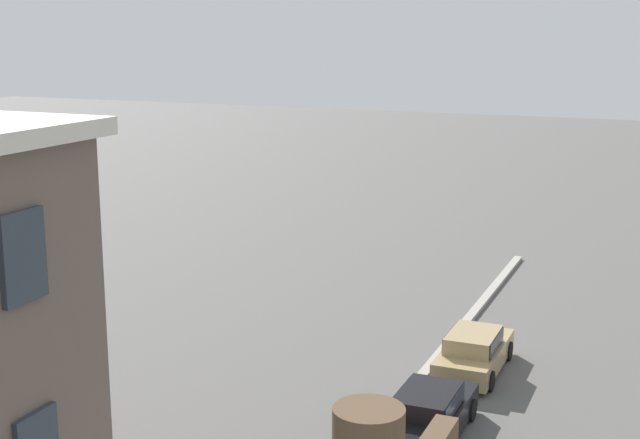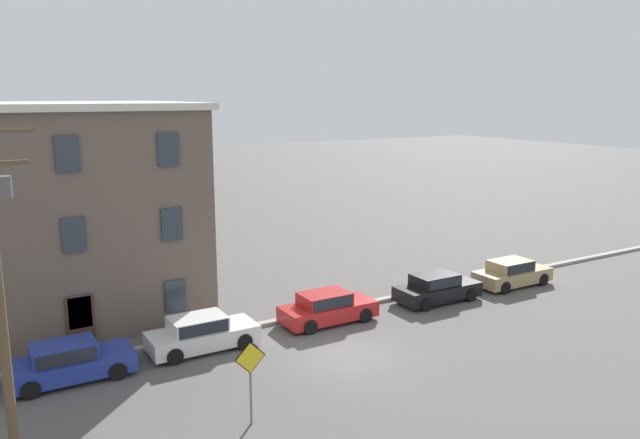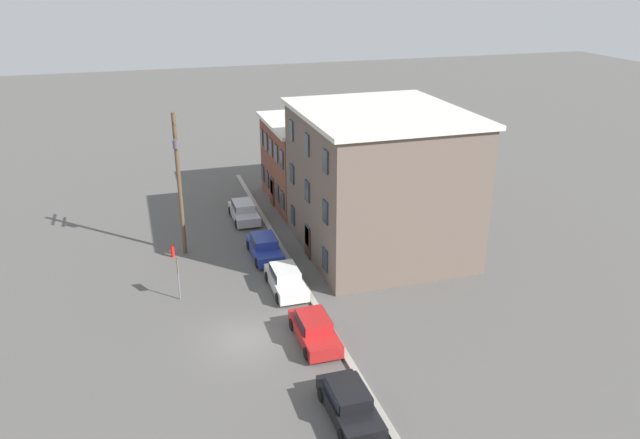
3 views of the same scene
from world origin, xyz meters
TOP-DOWN VIEW (x-y plane):
  - ground_plane at (0.00, 0.00)m, footprint 200.00×200.00m
  - kerb_strip at (0.00, 4.50)m, footprint 56.00×0.36m
  - apartment_midblock at (-8.93, 11.07)m, footprint 12.36×10.65m
  - car_blue at (-9.87, 3.14)m, footprint 4.40×1.92m
  - car_white at (-4.78, 3.35)m, footprint 4.40×1.92m
  - car_red at (1.21, 3.40)m, footprint 4.40×1.92m
  - car_black at (7.46, 3.14)m, footprint 4.40×1.92m
  - car_tan at (12.72, 3.11)m, footprint 4.40×1.92m
  - caution_sign at (-5.44, -3.03)m, footprint 1.05×0.08m

SIDE VIEW (x-z plane):
  - ground_plane at x=0.00m, z-range 0.00..0.00m
  - kerb_strip at x=0.00m, z-range 0.00..0.16m
  - car_blue at x=-9.87m, z-range 0.03..1.46m
  - car_white at x=-4.78m, z-range 0.03..1.46m
  - car_red at x=1.21m, z-range 0.03..1.46m
  - car_black at x=7.46m, z-range 0.03..1.46m
  - car_tan at x=12.72m, z-range 0.03..1.46m
  - caution_sign at x=-5.44m, z-range 0.48..3.23m
  - apartment_midblock at x=-8.93m, z-range 0.01..9.85m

